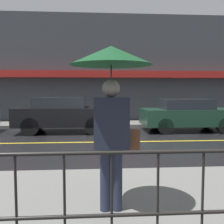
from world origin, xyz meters
TOP-DOWN VIEW (x-y plane):
  - ground_plane at (0.00, 0.00)m, footprint 80.00×80.00m
  - sidewalk_near at (0.00, -5.09)m, footprint 28.00×3.19m
  - sidewalk_far at (0.00, 4.47)m, footprint 28.00×1.94m
  - lane_marking at (0.00, 0.00)m, footprint 25.20×0.12m
  - building_storefront at (0.00, 5.56)m, footprint 28.00×0.85m
  - railing_foreground at (-0.00, -6.44)m, footprint 12.00×0.04m
  - pedestrian at (-0.34, -5.35)m, footprint 1.06×1.06m
  - car_black at (-1.81, 2.25)m, footprint 3.93×1.80m
  - car_dark_green at (3.45, 2.25)m, footprint 3.92×1.84m

SIDE VIEW (x-z plane):
  - ground_plane at x=0.00m, z-range 0.00..0.00m
  - lane_marking at x=0.00m, z-range 0.00..0.01m
  - sidewalk_near at x=0.00m, z-range 0.00..0.13m
  - sidewalk_far at x=0.00m, z-range 0.00..0.13m
  - car_dark_green at x=3.45m, z-range 0.03..1.40m
  - car_black at x=-1.81m, z-range 0.04..1.49m
  - railing_foreground at x=0.00m, z-range 0.27..1.32m
  - pedestrian at x=-0.34m, z-range 0.75..2.88m
  - building_storefront at x=0.00m, z-range -0.02..5.81m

